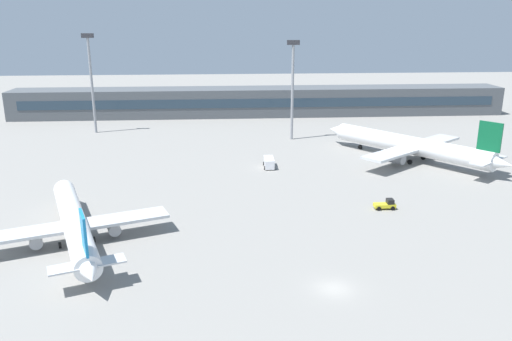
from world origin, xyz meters
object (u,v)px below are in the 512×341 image
airplane_mid (408,145)px  floodlight_tower_east (293,83)px  airplane_near (74,222)px  baggage_tug_yellow (386,204)px  floodlight_tower_west (91,77)px  service_van_white (269,162)px

airplane_mid → floodlight_tower_east: 34.33m
airplane_near → baggage_tug_yellow: (49.34, 9.23, -2.11)m
baggage_tug_yellow → floodlight_tower_west: 91.27m
airplane_near → floodlight_tower_east: bearing=56.8°
baggage_tug_yellow → floodlight_tower_east: floodlight_tower_east is taller
airplane_near → floodlight_tower_east: floodlight_tower_east is taller
baggage_tug_yellow → airplane_mid: bearing=64.3°
airplane_near → baggage_tug_yellow: 50.24m
service_van_white → floodlight_tower_west: 61.00m
service_van_white → airplane_near: bearing=-131.8°
airplane_near → service_van_white: bearing=48.2°
airplane_near → floodlight_tower_east: (40.36, 61.69, 11.96)m
service_van_white → floodlight_tower_west: size_ratio=0.19×
airplane_near → airplane_mid: 75.10m
floodlight_tower_west → airplane_mid: bearing=-23.9°
floodlight_tower_west → floodlight_tower_east: floodlight_tower_west is taller
floodlight_tower_east → baggage_tug_yellow: bearing=-80.3°
service_van_white → floodlight_tower_west: bearing=140.0°
service_van_white → floodlight_tower_east: size_ratio=0.20×
airplane_near → floodlight_tower_west: 76.05m
floodlight_tower_west → service_van_white: bearing=-40.0°
service_van_white → floodlight_tower_east: bearing=71.9°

